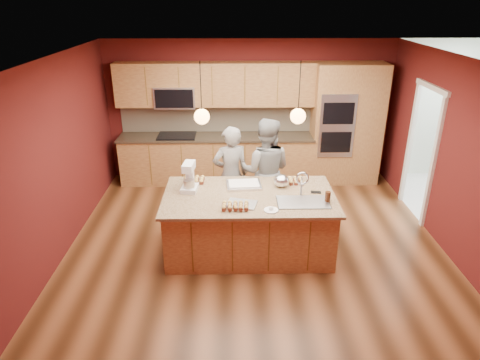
{
  "coord_description": "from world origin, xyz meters",
  "views": [
    {
      "loc": [
        -0.32,
        -5.69,
        3.45
      ],
      "look_at": [
        -0.23,
        -0.1,
        1.01
      ],
      "focal_mm": 32.0,
      "sensor_mm": 36.0,
      "label": 1
    }
  ],
  "objects_px": {
    "stand_mixer": "(189,179)",
    "person_left": "(231,175)",
    "person_right": "(265,171)",
    "island": "(250,222)",
    "mixing_bowl": "(281,181)"
  },
  "relations": [
    {
      "from": "stand_mixer",
      "to": "person_left",
      "type": "bearing_deg",
      "value": 58.96
    },
    {
      "from": "stand_mixer",
      "to": "person_right",
      "type": "bearing_deg",
      "value": 40.29
    },
    {
      "from": "island",
      "to": "person_right",
      "type": "bearing_deg",
      "value": 73.52
    },
    {
      "from": "mixing_bowl",
      "to": "person_left",
      "type": "bearing_deg",
      "value": 139.34
    },
    {
      "from": "stand_mixer",
      "to": "island",
      "type": "bearing_deg",
      "value": -5.09
    },
    {
      "from": "island",
      "to": "mixing_bowl",
      "type": "bearing_deg",
      "value": 32.2
    },
    {
      "from": "person_left",
      "to": "person_right",
      "type": "relative_size",
      "value": 0.93
    },
    {
      "from": "person_left",
      "to": "stand_mixer",
      "type": "xyz_separation_m",
      "value": [
        -0.58,
        -0.74,
        0.26
      ]
    },
    {
      "from": "person_right",
      "to": "mixing_bowl",
      "type": "relative_size",
      "value": 7.76
    },
    {
      "from": "person_left",
      "to": "person_right",
      "type": "bearing_deg",
      "value": 166.14
    },
    {
      "from": "island",
      "to": "person_right",
      "type": "relative_size",
      "value": 1.39
    },
    {
      "from": "person_left",
      "to": "mixing_bowl",
      "type": "distance_m",
      "value": 0.99
    },
    {
      "from": "person_right",
      "to": "stand_mixer",
      "type": "relative_size",
      "value": 4.17
    },
    {
      "from": "stand_mixer",
      "to": "mixing_bowl",
      "type": "bearing_deg",
      "value": 11.68
    },
    {
      "from": "person_right",
      "to": "stand_mixer",
      "type": "height_order",
      "value": "person_right"
    }
  ]
}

